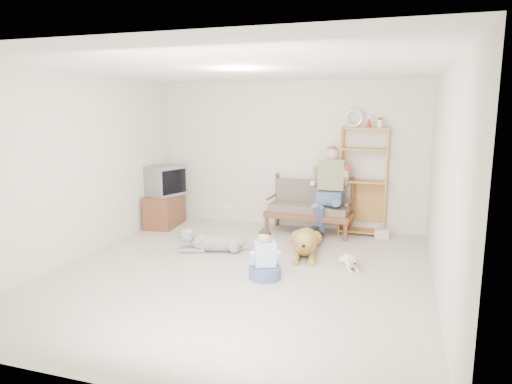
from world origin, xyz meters
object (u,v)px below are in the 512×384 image
(etagere, at_px, (363,180))
(tv_stand, at_px, (164,210))
(loveseat, at_px, (310,206))
(golden_retriever, at_px, (305,242))

(etagere, bearing_deg, tv_stand, -171.07)
(etagere, distance_m, tv_stand, 3.73)
(tv_stand, bearing_deg, etagere, 3.17)
(loveseat, relative_size, golden_retriever, 1.01)
(golden_retriever, bearing_deg, etagere, 54.02)
(etagere, bearing_deg, golden_retriever, -116.89)
(loveseat, xyz_separation_m, etagere, (0.90, 0.17, 0.49))
(tv_stand, relative_size, golden_retriever, 0.63)
(golden_retriever, bearing_deg, tv_stand, 154.47)
(etagere, xyz_separation_m, tv_stand, (-3.63, -0.57, -0.67))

